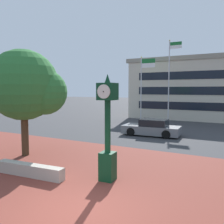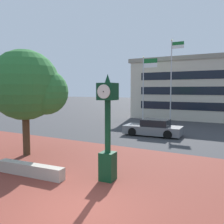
{
  "view_description": "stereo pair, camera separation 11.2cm",
  "coord_description": "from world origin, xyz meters",
  "px_view_note": "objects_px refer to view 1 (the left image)",
  "views": [
    {
      "loc": [
        4.17,
        -5.47,
        3.52
      ],
      "look_at": [
        -0.11,
        2.41,
        2.71
      ],
      "focal_mm": 38.87,
      "sensor_mm": 36.0,
      "label": 1
    },
    {
      "loc": [
        4.26,
        -5.41,
        3.52
      ],
      "look_at": [
        -0.11,
        2.41,
        2.71
      ],
      "focal_mm": 38.87,
      "sensor_mm": 36.0,
      "label": 2
    }
  ],
  "objects_px": {
    "plaza_tree": "(28,87)",
    "flagpole_primary": "(143,82)",
    "flagpole_secondary": "(170,76)",
    "street_clock": "(108,131)",
    "car_street_mid": "(152,128)"
  },
  "relations": [
    {
      "from": "street_clock",
      "to": "plaza_tree",
      "type": "distance_m",
      "value": 5.93
    },
    {
      "from": "plaza_tree",
      "to": "flagpole_primary",
      "type": "bearing_deg",
      "value": 90.48
    },
    {
      "from": "street_clock",
      "to": "car_street_mid",
      "type": "relative_size",
      "value": 0.92
    },
    {
      "from": "flagpole_primary",
      "to": "street_clock",
      "type": "bearing_deg",
      "value": -72.72
    },
    {
      "from": "plaza_tree",
      "to": "car_street_mid",
      "type": "height_order",
      "value": "plaza_tree"
    },
    {
      "from": "flagpole_primary",
      "to": "plaza_tree",
      "type": "bearing_deg",
      "value": -89.52
    },
    {
      "from": "car_street_mid",
      "to": "flagpole_secondary",
      "type": "bearing_deg",
      "value": 3.09
    },
    {
      "from": "street_clock",
      "to": "flagpole_secondary",
      "type": "xyz_separation_m",
      "value": [
        -2.59,
        18.27,
        3.05
      ]
    },
    {
      "from": "flagpole_primary",
      "to": "flagpole_secondary",
      "type": "bearing_deg",
      "value": 0.0
    },
    {
      "from": "street_clock",
      "to": "flagpole_secondary",
      "type": "bearing_deg",
      "value": 93.59
    },
    {
      "from": "plaza_tree",
      "to": "car_street_mid",
      "type": "distance_m",
      "value": 10.01
    },
    {
      "from": "street_clock",
      "to": "flagpole_primary",
      "type": "height_order",
      "value": "flagpole_primary"
    },
    {
      "from": "plaza_tree",
      "to": "flagpole_secondary",
      "type": "relative_size",
      "value": 0.64
    },
    {
      "from": "plaza_tree",
      "to": "flagpole_primary",
      "type": "xyz_separation_m",
      "value": [
        -0.14,
        17.08,
        0.74
      ]
    },
    {
      "from": "car_street_mid",
      "to": "flagpole_primary",
      "type": "distance_m",
      "value": 10.11
    }
  ]
}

